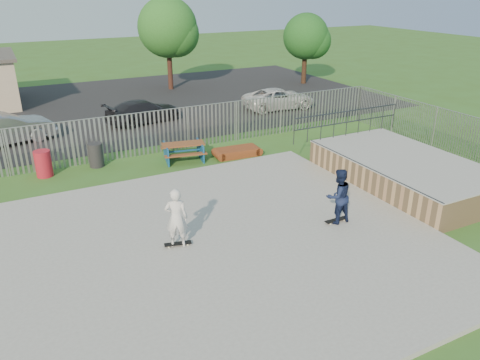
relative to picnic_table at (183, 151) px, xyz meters
name	(u,v)px	position (x,y,z in m)	size (l,w,h in m)	color
ground	(186,256)	(-2.81, -7.54, -0.40)	(120.00, 120.00, 0.00)	#396021
concrete_slab	(186,253)	(-2.81, -7.54, -0.32)	(15.00, 12.00, 0.15)	gray
quarter_pipe	(404,171)	(6.68, -6.50, 0.16)	(5.50, 7.05, 2.19)	tan
fence	(165,167)	(-1.81, -2.95, 0.60)	(26.04, 16.02, 2.00)	gray
picnic_table	(183,151)	(0.00, 0.00, 0.00)	(2.10, 1.84, 0.78)	brown
funbox	(237,152)	(2.37, -0.62, -0.21)	(1.90, 1.04, 0.37)	brown
trash_bin_red	(43,164)	(-5.75, 0.81, 0.15)	(0.65, 0.65, 1.09)	#AB1A29
trash_bin_grey	(96,155)	(-3.62, 0.97, 0.12)	(0.62, 0.62, 1.04)	#242427
parking_lot	(76,110)	(-2.81, 11.46, -0.39)	(40.00, 18.00, 0.02)	black
car_silver	(2,129)	(-7.03, 5.98, 0.41)	(1.66, 4.76, 1.57)	#A7A7AC
car_dark	(143,111)	(0.18, 6.76, 0.25)	(1.76, 4.34, 1.26)	black
car_white	(279,99)	(8.63, 5.93, 0.25)	(2.10, 4.54, 1.26)	silver
tree_mid	(168,28)	(4.58, 14.68, 4.00)	(4.23, 4.23, 6.52)	#402319
tree_right	(306,37)	(14.60, 11.95, 3.16)	(3.44, 3.44, 5.30)	#392416
skateboard_a	(336,221)	(2.20, -8.07, -0.21)	(0.80, 0.21, 0.08)	black
skateboard_b	(178,244)	(-2.89, -7.13, -0.21)	(0.82, 0.37, 0.08)	black
skater_navy	(338,196)	(2.20, -8.07, 0.67)	(0.89, 0.69, 1.83)	#131C3C
skater_white	(176,218)	(-2.89, -7.13, 0.67)	(0.67, 0.44, 1.83)	silver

